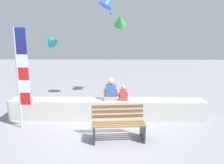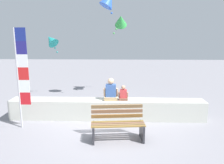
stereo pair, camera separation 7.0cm
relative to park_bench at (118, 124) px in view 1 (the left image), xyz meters
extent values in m
plane|color=gray|center=(-0.37, 0.56, -0.40)|extent=(40.00, 40.00, 0.00)
cube|color=beige|center=(-0.37, 1.48, -0.08)|extent=(6.40, 0.61, 0.65)
cube|color=olive|center=(0.02, -0.25, 0.05)|extent=(1.41, 0.21, 0.03)
cube|color=olive|center=(0.01, -0.13, 0.05)|extent=(1.41, 0.21, 0.03)
cube|color=#855D46|center=(0.00, -0.02, 0.05)|extent=(1.41, 0.21, 0.03)
cube|color=olive|center=(-0.01, 0.09, 0.05)|extent=(1.41, 0.21, 0.03)
cube|color=olive|center=(-0.02, 0.20, 0.17)|extent=(1.40, 0.18, 0.10)
cube|color=#896147|center=(-0.02, 0.22, 0.30)|extent=(1.40, 0.18, 0.10)
cube|color=olive|center=(-0.02, 0.24, 0.43)|extent=(1.40, 0.18, 0.10)
cube|color=#2D2D33|center=(-0.63, -0.14, -0.18)|extent=(0.10, 0.53, 0.45)
cube|color=#2D2D33|center=(0.65, -0.01, -0.18)|extent=(0.10, 0.53, 0.45)
cube|color=tan|center=(-0.24, 1.48, 0.30)|extent=(0.43, 0.35, 0.12)
cube|color=#3B5FA6|center=(-0.24, 1.48, 0.57)|extent=(0.33, 0.21, 0.41)
cylinder|color=#DBAD86|center=(-0.44, 1.46, 0.52)|extent=(0.07, 0.16, 0.30)
cylinder|color=#DBAD86|center=(-0.03, 1.46, 0.52)|extent=(0.07, 0.16, 0.30)
sphere|color=#DBAD86|center=(-0.24, 1.48, 0.87)|extent=(0.20, 0.20, 0.20)
cube|color=brown|center=(0.17, 1.48, 0.29)|extent=(0.29, 0.24, 0.08)
cube|color=#CD3D3F|center=(0.17, 1.48, 0.46)|extent=(0.22, 0.14, 0.28)
cylinder|color=tan|center=(0.03, 1.46, 0.43)|extent=(0.05, 0.11, 0.20)
cylinder|color=tan|center=(0.31, 1.46, 0.43)|extent=(0.05, 0.11, 0.20)
sphere|color=tan|center=(0.17, 1.48, 0.67)|extent=(0.14, 0.14, 0.14)
cylinder|color=#B7B7BC|center=(-2.90, 0.66, 1.07)|extent=(0.05, 0.05, 2.94)
cube|color=red|center=(-2.72, 0.66, 0.50)|extent=(0.30, 0.02, 0.37)
cube|color=white|center=(-2.72, 0.66, 0.87)|extent=(0.30, 0.02, 0.37)
cube|color=red|center=(-2.72, 0.66, 1.24)|extent=(0.30, 0.02, 0.37)
cube|color=white|center=(-2.72, 0.66, 1.61)|extent=(0.30, 0.02, 0.37)
cube|color=navy|center=(-2.72, 0.66, 1.98)|extent=(0.30, 0.02, 0.37)
cube|color=navy|center=(-2.72, 0.66, 2.35)|extent=(0.30, 0.02, 0.37)
cone|color=blue|center=(-0.41, 3.82, 3.73)|extent=(0.94, 0.84, 0.78)
sphere|color=blue|center=(-0.37, 3.73, 3.55)|extent=(0.08, 0.08, 0.08)
sphere|color=blue|center=(-0.33, 3.64, 3.37)|extent=(0.08, 0.08, 0.08)
sphere|color=blue|center=(-0.29, 3.55, 3.19)|extent=(0.08, 0.08, 0.08)
cone|color=green|center=(0.08, 4.37, 2.96)|extent=(0.53, 0.73, 0.73)
sphere|color=#49AE53|center=(-0.02, 4.37, 2.78)|extent=(0.08, 0.08, 0.08)
sphere|color=#49AE53|center=(-0.12, 4.37, 2.60)|extent=(0.08, 0.08, 0.08)
sphere|color=#49AE53|center=(-0.22, 4.37, 2.42)|extent=(0.08, 0.08, 0.08)
cone|color=teal|center=(-2.95, 4.16, 2.14)|extent=(0.81, 0.77, 0.66)
sphere|color=teal|center=(-2.89, 4.24, 1.96)|extent=(0.08, 0.08, 0.08)
sphere|color=teal|center=(-2.83, 4.32, 1.78)|extent=(0.08, 0.08, 0.08)
sphere|color=teal|center=(-2.78, 4.41, 1.60)|extent=(0.08, 0.08, 0.08)
camera|label=1|loc=(-0.03, -5.52, 2.30)|focal=35.47mm
camera|label=2|loc=(0.04, -5.52, 2.30)|focal=35.47mm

